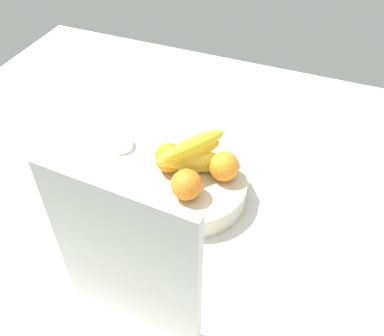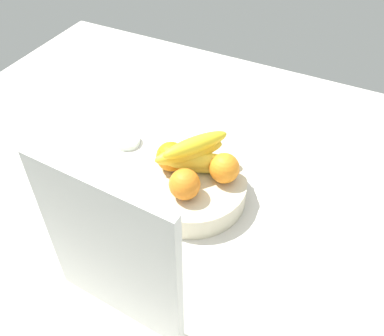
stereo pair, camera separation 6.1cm
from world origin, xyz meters
The scene contains 8 objects.
ground_plane centered at (0.00, 0.00, -1.50)cm, with size 180.00×140.00×3.00cm, color silver.
fruit_bowl centered at (3.05, -0.83, 2.97)cm, with size 26.62×26.62×5.94cm, color beige.
orange_front_left centered at (2.32, 4.35, 9.58)cm, with size 7.27×7.27×7.27cm, color orange.
orange_front_right centered at (-3.61, -4.55, 9.58)cm, with size 7.27×7.27×7.27cm, color orange.
orange_center centered at (9.60, -2.52, 9.58)cm, with size 7.27×7.27×7.27cm, color orange.
banana_bunch centered at (4.16, -3.58, 11.24)cm, with size 17.49×16.57×10.60cm.
cutting_board centered at (2.05, 32.29, 18.00)cm, with size 28.00×1.80×36.00cm, color white.
jar_lid centered at (29.03, -11.26, 0.80)cm, with size 7.52×7.52×1.60cm, color white.
Camera 1 is at (-23.93, 66.68, 78.85)cm, focal length 40.07 mm.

